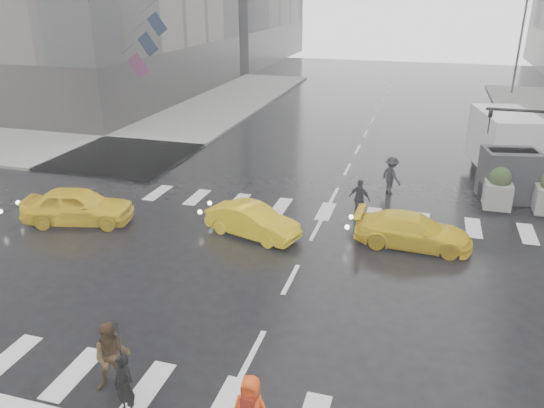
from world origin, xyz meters
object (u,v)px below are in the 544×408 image
(taxi_front, at_px, (78,206))
(taxi_mid, at_px, (253,221))
(pedestrian_brown, at_px, (112,357))
(box_truck, at_px, (505,149))

(taxi_front, height_order, taxi_mid, taxi_front)
(taxi_mid, bearing_deg, pedestrian_brown, -166.44)
(taxi_front, bearing_deg, taxi_mid, -97.40)
(pedestrian_brown, xyz_separation_m, box_truck, (10.24, 17.90, 0.90))
(taxi_front, relative_size, box_truck, 0.69)
(box_truck, bearing_deg, taxi_mid, -148.92)
(pedestrian_brown, height_order, taxi_front, pedestrian_brown)
(pedestrian_brown, relative_size, taxi_mid, 0.48)
(pedestrian_brown, bearing_deg, taxi_mid, 59.03)
(taxi_mid, relative_size, box_truck, 0.59)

